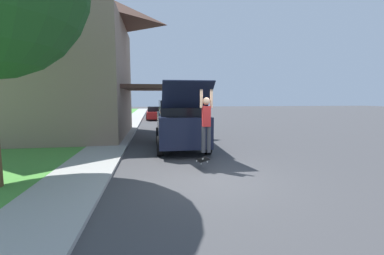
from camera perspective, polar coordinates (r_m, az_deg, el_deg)
ground_plane at (r=7.54m, az=3.09°, el=-11.08°), size 120.00×120.00×0.00m
lawn at (r=14.77m, az=-34.72°, el=-3.34°), size 10.00×80.00×0.08m
sidewalk at (r=13.40m, az=-17.59°, el=-3.32°), size 1.80×80.00×0.10m
house at (r=17.23m, az=-31.17°, el=14.74°), size 12.31×8.22×9.48m
suv_parked at (r=11.67m, az=-2.65°, el=1.19°), size 2.17×5.48×2.87m
car_down_street at (r=27.61m, az=-8.05°, el=3.17°), size 1.99×4.34×1.39m
skateboarder at (r=8.09m, az=3.20°, el=1.64°), size 0.41×0.23×1.99m
skateboard at (r=8.25m, az=2.37°, el=-7.19°), size 0.35×0.73×0.41m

